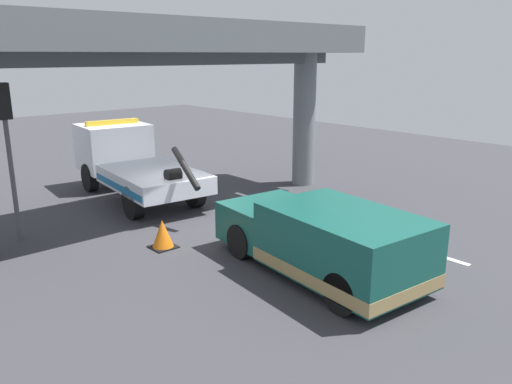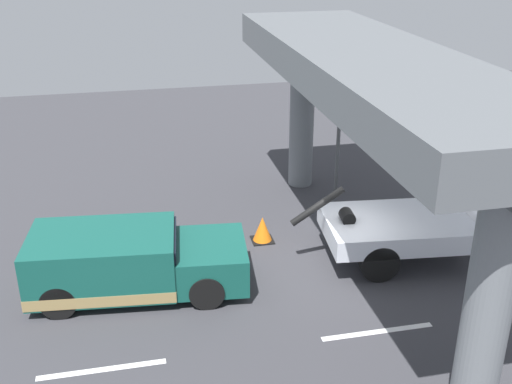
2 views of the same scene
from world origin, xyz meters
TOP-DOWN VIEW (x-y plane):
  - ground_plane at (0.00, 0.00)m, footprint 60.00×40.00m
  - lane_stripe_west at (-6.00, -2.91)m, footprint 2.60×0.16m
  - lane_stripe_mid at (0.00, -2.91)m, footprint 2.60×0.16m
  - tow_truck_white at (3.65, -0.08)m, footprint 7.34×2.97m
  - towed_van_green at (-5.34, 0.01)m, footprint 5.38×2.67m
  - overpass_structure at (0.65, 0.00)m, footprint 3.60×13.35m
  - traffic_light_near at (1.52, 4.36)m, footprint 0.39×0.32m
  - traffic_cone_orange at (-1.56, 1.84)m, footprint 0.62×0.62m

SIDE VIEW (x-z plane):
  - ground_plane at x=0.00m, z-range -0.10..0.00m
  - lane_stripe_west at x=-6.00m, z-range 0.00..0.01m
  - lane_stripe_mid at x=0.00m, z-range 0.00..0.01m
  - traffic_cone_orange at x=-1.56m, z-range -0.02..0.72m
  - towed_van_green at x=-5.34m, z-range -0.01..1.57m
  - tow_truck_white at x=3.65m, z-range -0.03..2.43m
  - traffic_light_near at x=1.52m, z-range 0.94..5.02m
  - overpass_structure at x=0.65m, z-range 2.01..7.69m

